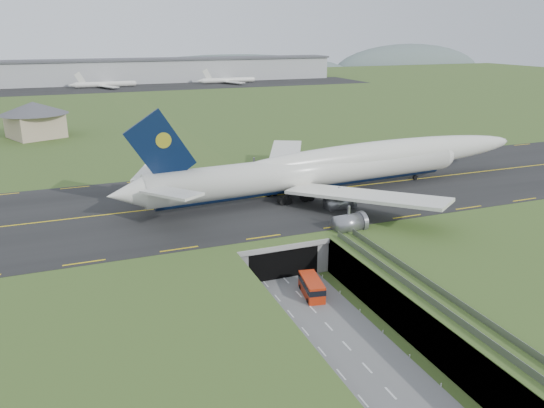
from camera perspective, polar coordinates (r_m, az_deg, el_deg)
name	(u,v)px	position (r m, az deg, el deg)	size (l,w,h in m)	color
ground	(304,301)	(80.55, 3.48, -10.40)	(900.00, 900.00, 0.00)	#3C5923
airfield_deck	(305,283)	(79.17, 3.53, -8.49)	(800.00, 800.00, 6.00)	gray
trench_road	(327,325)	(74.67, 5.94, -12.86)	(12.00, 75.00, 0.20)	slate
taxiway	(236,200)	(106.67, -3.84, 0.42)	(800.00, 44.00, 0.18)	black
tunnel_portal	(265,241)	(93.09, -0.77, -4.03)	(17.00, 22.30, 6.00)	gray
guideway	(453,317)	(69.33, 18.89, -11.46)	(3.00, 53.00, 7.05)	#A8A8A3
jumbo_jet	(340,166)	(111.91, 7.29, 4.03)	(96.22, 61.46, 20.38)	silver
shuttle_tram	(312,287)	(81.36, 4.29, -8.89)	(3.68, 7.11, 2.78)	red
service_building	(34,117)	(185.49, -24.21, 8.58)	(27.60, 27.60, 11.41)	tan
cargo_terminal	(110,71)	(365.58, -16.98, 13.49)	(320.00, 67.00, 15.60)	#B2B2B2
distant_hills	(172,80)	(504.85, -10.67, 12.96)	(700.00, 91.00, 60.00)	slate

